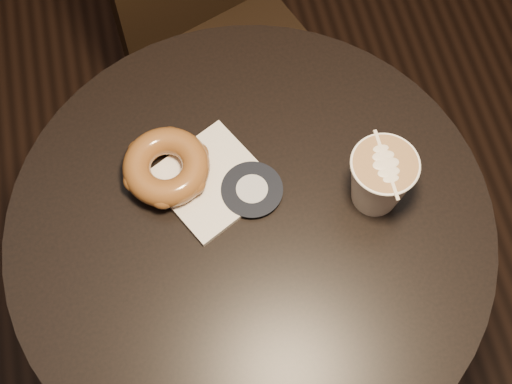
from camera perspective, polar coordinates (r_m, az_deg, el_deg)
cafe_table at (r=1.20m, az=-0.39°, el=-6.15°), size 0.70×0.70×0.75m
chair at (r=1.51m, az=-3.22°, el=13.76°), size 0.47×0.47×0.91m
pastry_bag at (r=1.04m, az=-3.58°, el=0.89°), size 0.19×0.19×0.01m
doughnut at (r=1.03m, az=-7.19°, el=2.02°), size 0.13×0.13×0.04m
latte_cup at (r=1.00m, az=9.85°, el=0.91°), size 0.09×0.09×0.10m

